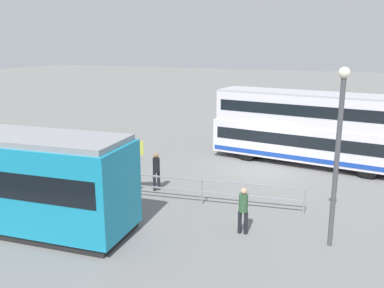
% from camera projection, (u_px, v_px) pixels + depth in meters
% --- Properties ---
extents(ground_plane, '(160.00, 160.00, 0.00)m').
position_uv_depth(ground_plane, '(264.00, 170.00, 22.08)').
color(ground_plane, slate).
extents(double_decker_bus, '(11.22, 3.88, 3.95)m').
position_uv_depth(double_decker_bus, '(314.00, 129.00, 22.53)').
color(double_decker_bus, silver).
rests_on(double_decker_bus, ground).
extents(pedestrian_near_railing, '(0.44, 0.44, 1.75)m').
position_uv_depth(pedestrian_near_railing, '(156.00, 169.00, 18.80)').
color(pedestrian_near_railing, black).
rests_on(pedestrian_near_railing, ground).
extents(pedestrian_crossing, '(0.36, 0.33, 1.69)m').
position_uv_depth(pedestrian_crossing, '(243.00, 208.00, 14.50)').
color(pedestrian_crossing, black).
rests_on(pedestrian_crossing, ground).
extents(pedestrian_railing, '(8.23, 1.17, 1.08)m').
position_uv_depth(pedestrian_railing, '(202.00, 187.00, 17.20)').
color(pedestrian_railing, gray).
rests_on(pedestrian_railing, ground).
extents(info_sign, '(1.18, 0.38, 2.58)m').
position_uv_depth(info_sign, '(130.00, 156.00, 17.91)').
color(info_sign, slate).
rests_on(info_sign, ground).
extents(street_lamp, '(0.36, 0.36, 5.87)m').
position_uv_depth(street_lamp, '(338.00, 144.00, 13.04)').
color(street_lamp, '#4C4C51').
rests_on(street_lamp, ground).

